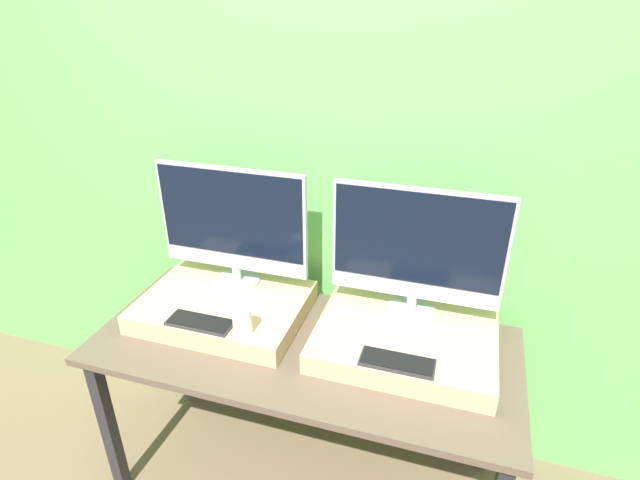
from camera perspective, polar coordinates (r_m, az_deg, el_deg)
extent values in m
cube|color=#66B75B|center=(2.12, 1.73, 6.85)|extent=(8.00, 0.04, 2.60)
cube|color=brown|center=(2.03, -1.90, -12.01)|extent=(1.66, 0.72, 0.03)
cube|color=#232328|center=(2.42, -23.00, -19.07)|extent=(0.05, 0.05, 0.74)
cube|color=#232328|center=(2.76, -15.23, -11.03)|extent=(0.05, 0.05, 0.74)
cube|color=#232328|center=(2.45, 19.06, -17.56)|extent=(0.05, 0.05, 0.74)
cube|color=#D6B77F|center=(2.18, -10.93, -7.48)|extent=(0.68, 0.50, 0.09)
cylinder|color=#B2B2B7|center=(2.26, -9.40, -4.56)|extent=(0.20, 0.20, 0.01)
cylinder|color=#B2B2B7|center=(2.24, -9.47, -3.73)|extent=(0.04, 0.04, 0.06)
cube|color=#B2B2B7|center=(2.12, -10.00, 2.32)|extent=(0.66, 0.02, 0.46)
cube|color=black|center=(2.10, -10.23, 2.91)|extent=(0.63, 0.00, 0.37)
cube|color=silver|center=(2.20, -9.75, -2.53)|extent=(0.65, 0.00, 0.06)
cube|color=#2D2D2D|center=(2.02, -13.52, -9.17)|extent=(0.26, 0.10, 0.01)
cube|color=black|center=(2.02, -13.54, -9.00)|extent=(0.25, 0.09, 0.00)
cylinder|color=white|center=(1.92, -8.88, -9.18)|extent=(0.07, 0.07, 0.10)
cube|color=#D6B77F|center=(1.98, 9.63, -11.29)|extent=(0.68, 0.50, 0.09)
cylinder|color=#B2B2B7|center=(2.07, 10.34, -7.89)|extent=(0.20, 0.20, 0.01)
cylinder|color=#B2B2B7|center=(2.05, 10.43, -7.02)|extent=(0.04, 0.04, 0.06)
cube|color=#B2B2B7|center=(1.92, 11.06, -0.56)|extent=(0.66, 0.02, 0.46)
cube|color=black|center=(1.89, 11.09, 0.06)|extent=(0.63, 0.00, 0.37)
cube|color=silver|center=(2.00, 10.51, -5.77)|extent=(0.65, 0.00, 0.06)
cube|color=#2D2D2D|center=(1.81, 8.81, -13.66)|extent=(0.26, 0.10, 0.01)
cube|color=black|center=(1.80, 8.83, -13.48)|extent=(0.25, 0.09, 0.00)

